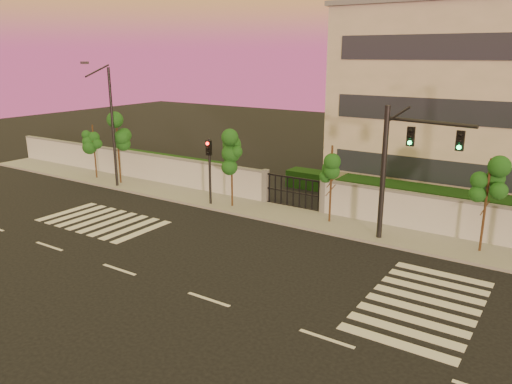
% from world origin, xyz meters
% --- Properties ---
extents(ground, '(120.00, 120.00, 0.00)m').
position_xyz_m(ground, '(0.00, 0.00, 0.00)').
color(ground, black).
rests_on(ground, ground).
extents(sidewalk, '(60.00, 3.00, 0.15)m').
position_xyz_m(sidewalk, '(0.00, 10.50, 0.07)').
color(sidewalk, gray).
rests_on(sidewalk, ground).
extents(perimeter_wall, '(60.00, 0.36, 2.20)m').
position_xyz_m(perimeter_wall, '(0.10, 12.00, 1.07)').
color(perimeter_wall, silver).
rests_on(perimeter_wall, ground).
extents(hedge_row, '(41.00, 4.25, 1.80)m').
position_xyz_m(hedge_row, '(1.17, 14.74, 0.82)').
color(hedge_row, black).
rests_on(hedge_row, ground).
extents(road_markings, '(57.00, 7.62, 0.02)m').
position_xyz_m(road_markings, '(-1.58, 3.76, 0.01)').
color(road_markings, silver).
rests_on(road_markings, ground).
extents(street_tree_a, '(1.35, 1.07, 4.11)m').
position_xyz_m(street_tree_a, '(-18.95, 10.34, 3.03)').
color(street_tree_a, '#382314').
rests_on(street_tree_a, ground).
extents(street_tree_b, '(1.51, 1.20, 4.99)m').
position_xyz_m(street_tree_b, '(-16.25, 10.28, 3.67)').
color(street_tree_b, '#382314').
rests_on(street_tree_b, ground).
extents(street_tree_c, '(1.42, 1.13, 4.73)m').
position_xyz_m(street_tree_c, '(-6.16, 10.09, 3.48)').
color(street_tree_c, '#382314').
rests_on(street_tree_c, ground).
extents(street_tree_d, '(1.37, 1.09, 4.42)m').
position_xyz_m(street_tree_d, '(0.08, 10.68, 3.25)').
color(street_tree_d, '#382314').
rests_on(street_tree_d, ground).
extents(street_tree_e, '(1.41, 1.13, 4.60)m').
position_xyz_m(street_tree_e, '(7.88, 10.68, 3.38)').
color(street_tree_e, '#382314').
rests_on(street_tree_e, ground).
extents(traffic_signal_main, '(4.27, 0.98, 6.79)m').
position_xyz_m(traffic_signal_main, '(4.09, 9.77, 4.29)').
color(traffic_signal_main, black).
rests_on(traffic_signal_main, ground).
extents(traffic_signal_secondary, '(0.33, 0.33, 4.23)m').
position_xyz_m(traffic_signal_secondary, '(-7.59, 9.70, 2.68)').
color(traffic_signal_secondary, black).
rests_on(traffic_signal_secondary, ground).
extents(streetlight_west, '(0.52, 2.08, 8.66)m').
position_xyz_m(streetlight_west, '(-15.84, 9.36, 4.68)').
color(streetlight_west, black).
rests_on(streetlight_west, ground).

